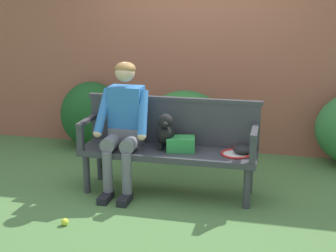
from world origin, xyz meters
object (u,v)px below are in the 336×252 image
Objects in this scene: dog_on_bench at (165,131)px; tennis_ball at (65,222)px; baseball_glove at (244,150)px; tennis_racket at (236,153)px; person_seated at (124,122)px; sports_bag at (181,144)px; garden_bench at (168,155)px.

tennis_ball is at bearing -126.22° from dog_on_bench.
tennis_racket is at bearing 179.61° from baseball_glove.
person_seated reaches higher than tennis_ball.
baseball_glove is at bearing 3.43° from sports_bag.
sports_bag reaches higher than garden_bench.
person_seated is at bearing -178.36° from garden_bench.
dog_on_bench is (-0.03, 0.02, 0.25)m from garden_bench.
baseball_glove is (0.79, 0.02, -0.15)m from dog_on_bench.
sports_bag is (0.13, 0.01, 0.13)m from garden_bench.
tennis_ball is (-0.27, -0.91, -0.70)m from person_seated.
person_seated is 6.07× the size of baseball_glove.
person_seated is at bearing -177.98° from sports_bag.
garden_bench is 1.34× the size of person_seated.
dog_on_bench is 1.77× the size of baseball_glove.
tennis_racket is at bearing 2.96° from garden_bench.
tennis_racket is 0.55m from sports_bag.
person_seated is at bearing -175.46° from dog_on_bench.
person_seated reaches higher than baseball_glove.
person_seated reaches higher than dog_on_bench.
dog_on_bench reaches higher than tennis_ball.
garden_bench is 0.26m from dog_on_bench.
dog_on_bench is 0.68× the size of tennis_racket.
baseball_glove is at bearing 33.14° from tennis_ball.
dog_on_bench is 0.81m from baseball_glove.
sports_bag is at bearing -177.13° from tennis_racket.
tennis_racket is 0.09m from baseball_glove.
baseball_glove is 1.83m from tennis_ball.
dog_on_bench is at bearing 4.54° from person_seated.
garden_bench is 27.14× the size of tennis_ball.
tennis_ball is at bearing -154.42° from baseball_glove.
person_seated is 3.43× the size of dog_on_bench.
baseball_glove is at bearing 7.17° from tennis_racket.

